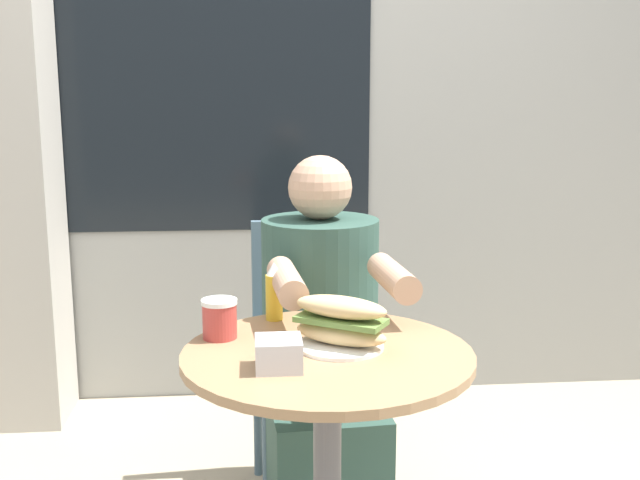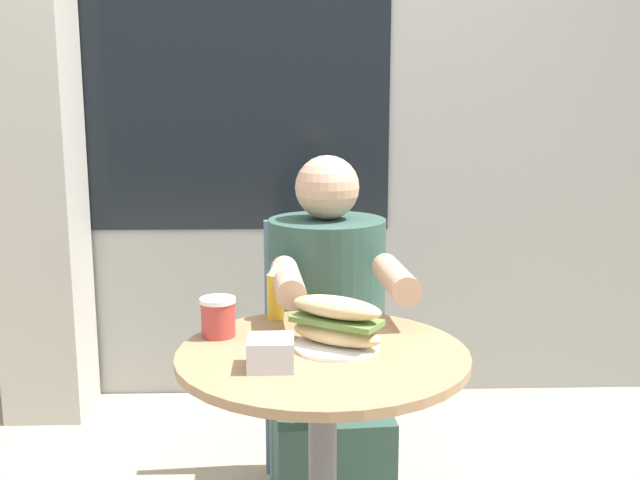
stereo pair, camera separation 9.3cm
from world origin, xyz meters
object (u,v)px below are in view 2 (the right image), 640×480
Objects in this scene: drink_cup at (218,317)px; diner_chair at (321,331)px; sandwich_on_plate at (337,324)px; condiment_bottle at (275,291)px; cafe_table at (323,445)px; seated_diner at (328,383)px.

diner_chair is at bearing 70.97° from drink_cup.
condiment_bottle is at bearing 122.04° from sandwich_on_plate.
drink_cup is 0.18m from condiment_bottle.
diner_chair is 0.80m from drink_cup.
condiment_bottle reaches higher than diner_chair.
cafe_table is 0.36m from drink_cup.
diner_chair is at bearing -92.94° from seated_diner.
sandwich_on_plate is 2.46× the size of drink_cup.
diner_chair is (0.02, 0.82, -0.01)m from cafe_table.
sandwich_on_plate is (0.01, -0.80, 0.27)m from diner_chair.
diner_chair is 10.04× the size of drink_cup.
diner_chair reaches higher than cafe_table.
diner_chair is at bearing 78.00° from condiment_bottle.
seated_diner is at bearing 55.23° from drink_cup.
cafe_table is 0.38m from condiment_bottle.
diner_chair is 0.35m from seated_diner.
condiment_bottle is at bearing 56.34° from seated_diner.
seated_diner reaches higher than diner_chair.
drink_cup reaches higher than cafe_table.
cafe_table is 0.48m from seated_diner.
seated_diner is 0.55m from drink_cup.
diner_chair is 6.28× the size of condiment_bottle.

